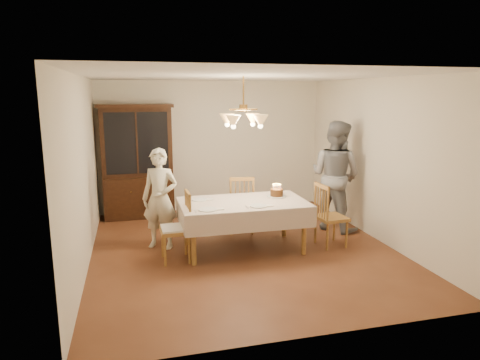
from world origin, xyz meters
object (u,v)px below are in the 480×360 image
object	(u,v)px
dining_table	(243,206)
chair_far_side	(241,207)
elderly_woman	(160,199)
birthday_cake	(277,193)
china_hutch	(138,164)

from	to	relation	value
dining_table	chair_far_side	distance (m)	0.88
dining_table	elderly_woman	size ratio (longest dim) A/B	1.23
birthday_cake	china_hutch	bearing A→B (deg)	134.97
dining_table	birthday_cake	distance (m)	0.63
china_hutch	chair_far_side	size ratio (longest dim) A/B	2.16
china_hutch	chair_far_side	xyz separation A→B (m)	(1.67, -1.43, -0.60)
china_hutch	elderly_woman	distance (m)	1.88
birthday_cake	dining_table	bearing A→B (deg)	-163.76
dining_table	elderly_woman	world-z (taller)	elderly_woman
chair_far_side	china_hutch	bearing A→B (deg)	139.38
dining_table	china_hutch	distance (m)	2.73
chair_far_side	elderly_woman	world-z (taller)	elderly_woman
china_hutch	chair_far_side	bearing A→B (deg)	-40.62
chair_far_side	dining_table	bearing A→B (deg)	-102.07
china_hutch	dining_table	bearing A→B (deg)	-56.48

